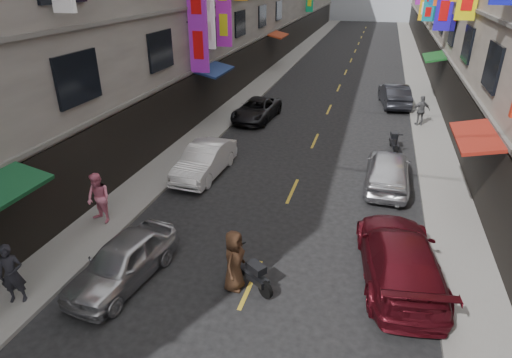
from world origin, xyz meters
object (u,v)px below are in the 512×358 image
Objects in this scene: car_left_far at (257,110)px; pedestrian_lnear at (12,274)px; car_left_mid at (205,160)px; car_right_far at (394,95)px; scooter_crossing at (251,273)px; car_right_near at (400,257)px; car_right_mid at (388,170)px; pedestrian_rfar at (421,111)px; scooter_far_right at (394,142)px; pedestrian_crossing at (234,261)px; pedestrian_lfar at (99,198)px; car_left_near at (123,261)px.

pedestrian_lnear is at bearing -91.61° from car_left_far.
car_left_mid is 15.75m from car_right_far.
car_left_far is at bearing 25.43° from car_right_far.
scooter_crossing is 4.24m from car_right_near.
pedestrian_rfar is at bearing -100.92° from car_right_mid.
car_right_mid reaches higher than scooter_far_right.
pedestrian_lnear reaches higher than car_left_mid.
car_left_mid is at bearing 25.25° from pedestrian_rfar.
car_right_far is 2.44× the size of pedestrian_crossing.
pedestrian_lfar is (-9.94, 0.28, 0.29)m from car_right_near.
pedestrian_lnear is 1.01× the size of pedestrian_rfar.
pedestrian_lnear is (-1.74, -8.94, 0.29)m from car_left_mid.
car_right_mid is at bearing 77.94° from scooter_far_right.
pedestrian_crossing is (-5.80, -16.11, -0.06)m from pedestrian_rfar.
pedestrian_lfar reaches higher than car_right_far.
pedestrian_lnear is 0.95× the size of pedestrian_crossing.
car_right_mid is 8.74m from pedestrian_crossing.
car_left_far is at bearing -66.93° from car_right_near.
car_right_near reaches higher than scooter_crossing.
car_right_near is 9.95m from pedestrian_lfar.
car_left_far is 2.43× the size of pedestrian_crossing.
pedestrian_lnear is (-1.77, -17.13, 0.37)m from car_left_far.
pedestrian_rfar is at bearing 99.92° from car_right_far.
car_left_near is 2.25× the size of pedestrian_lnear.
pedestrian_crossing reaches higher than car_right_mid.
scooter_far_right is 8.35m from car_right_far.
car_left_near is at bearing 12.52° from pedestrian_lnear.
pedestrian_rfar reaches higher than scooter_crossing.
car_left_near is at bearing 42.15° from pedestrian_rfar.
pedestrian_rfar is (1.40, -4.19, 0.24)m from car_right_far.
car_right_mid is (3.62, 7.55, 0.30)m from scooter_crossing.
car_left_near is 0.88× the size of car_right_mid.
pedestrian_lfar is at bearing 75.06° from pedestrian_crossing.
scooter_crossing is at bearing -70.54° from car_left_far.
car_right_far reaches higher than scooter_crossing.
pedestrian_lnear is (-9.70, -14.16, 0.54)m from scooter_far_right.
car_right_far is 2.59× the size of pedestrian_lnear.
car_left_near is 7.32m from car_left_mid.
scooter_far_right is at bearing 16.27° from scooter_crossing.
pedestrian_lnear is 0.94× the size of pedestrian_lfar.
car_right_near reaches higher than car_right_far.
car_right_mid is at bearing 9.78° from car_left_mid.
pedestrian_crossing is at bearing 63.28° from car_right_mid.
pedestrian_crossing is (-4.40, -1.64, 0.16)m from car_right_near.
car_left_mid is at bearing 101.39° from car_left_near.
pedestrian_rfar is at bearing 11.48° from car_left_far.
car_left_far is (-4.00, 14.74, 0.17)m from scooter_crossing.
car_right_near is at bearing 16.44° from pedestrian_lfar.
pedestrian_lfar is (-5.97, 1.73, 0.59)m from scooter_crossing.
car_right_near reaches higher than car_left_far.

